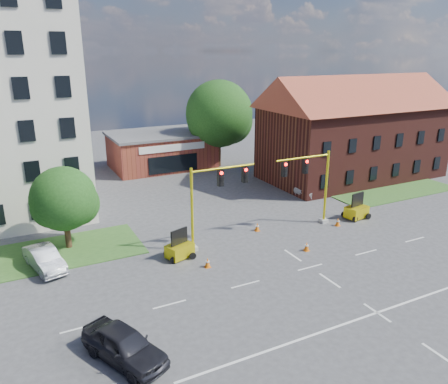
{
  "coord_description": "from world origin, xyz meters",
  "views": [
    {
      "loc": [
        -17.08,
        -20.87,
        13.84
      ],
      "look_at": [
        -1.44,
        10.0,
        2.64
      ],
      "focal_mm": 35.0,
      "sensor_mm": 36.0,
      "label": 1
    }
  ],
  "objects_px": {
    "signal_mast_west": "(213,196)",
    "signal_mast_east": "(311,181)",
    "sedan_dark": "(124,345)",
    "trailer_east": "(357,211)",
    "trailer_west": "(180,249)",
    "pickup_white": "(317,188)"
  },
  "relations": [
    {
      "from": "signal_mast_east",
      "to": "signal_mast_west",
      "type": "bearing_deg",
      "value": 180.0
    },
    {
      "from": "sedan_dark",
      "to": "signal_mast_east",
      "type": "bearing_deg",
      "value": 3.7
    },
    {
      "from": "trailer_west",
      "to": "trailer_east",
      "type": "bearing_deg",
      "value": -18.33
    },
    {
      "from": "signal_mast_east",
      "to": "trailer_west",
      "type": "distance_m",
      "value": 12.12
    },
    {
      "from": "pickup_white",
      "to": "sedan_dark",
      "type": "distance_m",
      "value": 28.67
    },
    {
      "from": "trailer_west",
      "to": "signal_mast_west",
      "type": "bearing_deg",
      "value": -5.95
    },
    {
      "from": "sedan_dark",
      "to": "trailer_east",
      "type": "bearing_deg",
      "value": -2.6
    },
    {
      "from": "signal_mast_east",
      "to": "pickup_white",
      "type": "bearing_deg",
      "value": 46.85
    },
    {
      "from": "signal_mast_east",
      "to": "trailer_west",
      "type": "xyz_separation_m",
      "value": [
        -11.65,
        -0.68,
        -3.27
      ]
    },
    {
      "from": "trailer_west",
      "to": "trailer_east",
      "type": "height_order",
      "value": "trailer_east"
    },
    {
      "from": "signal_mast_east",
      "to": "trailer_east",
      "type": "xyz_separation_m",
      "value": [
        4.81,
        -0.47,
        -3.24
      ]
    },
    {
      "from": "signal_mast_west",
      "to": "trailer_west",
      "type": "relative_size",
      "value": 2.94
    },
    {
      "from": "pickup_white",
      "to": "trailer_east",
      "type": "bearing_deg",
      "value": 161.36
    },
    {
      "from": "signal_mast_east",
      "to": "trailer_east",
      "type": "relative_size",
      "value": 2.84
    },
    {
      "from": "signal_mast_west",
      "to": "signal_mast_east",
      "type": "distance_m",
      "value": 8.71
    },
    {
      "from": "trailer_east",
      "to": "pickup_white",
      "type": "bearing_deg",
      "value": 69.75
    },
    {
      "from": "trailer_east",
      "to": "trailer_west",
      "type": "bearing_deg",
      "value": 170.34
    },
    {
      "from": "trailer_west",
      "to": "pickup_white",
      "type": "height_order",
      "value": "trailer_west"
    },
    {
      "from": "signal_mast_east",
      "to": "sedan_dark",
      "type": "xyz_separation_m",
      "value": [
        -17.85,
        -9.5,
        -3.11
      ]
    },
    {
      "from": "signal_mast_west",
      "to": "signal_mast_east",
      "type": "height_order",
      "value": "same"
    },
    {
      "from": "trailer_west",
      "to": "sedan_dark",
      "type": "distance_m",
      "value": 10.78
    },
    {
      "from": "trailer_east",
      "to": "pickup_white",
      "type": "distance_m",
      "value": 6.98
    }
  ]
}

